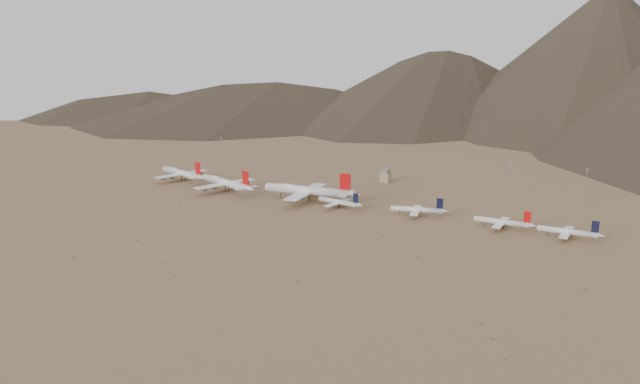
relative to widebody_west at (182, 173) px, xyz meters
The scene contains 16 objects.
ground 133.98m from the widebody_west, 14.80° to the right, with size 3000.00×3000.00×0.00m, color #9D7751.
mountain_ridge 887.07m from the widebody_west, 81.50° to the left, with size 4400.00×1000.00×300.00m.
widebody_west is the anchor object (origin of this frame).
widebody_centre 62.09m from the widebody_west, 12.76° to the right, with size 69.70×55.29×21.35m.
widebody_east 135.65m from the widebody_west, ahead, with size 79.82×62.12×23.82m.
narrowbody_a 167.44m from the widebody_west, ahead, with size 39.87×28.91×13.19m.
narrowbody_b 225.72m from the widebody_west, ahead, with size 40.36×29.85×13.64m.
narrowbody_c 286.12m from the widebody_west, ahead, with size 41.17×29.43×13.58m.
narrowbody_d 327.13m from the widebody_west, ahead, with size 40.62×29.01×13.40m.
control_tower 181.01m from the widebody_west, 28.30° to the left, with size 8.00×8.00×12.00m.
mast_far_west 92.58m from the widebody_west, 106.77° to the left, with size 2.00×0.60×25.70m.
mast_west 112.80m from the widebody_west, 60.52° to the left, with size 2.00×0.60×25.70m.
mast_centre 192.71m from the widebody_west, 21.10° to the left, with size 2.00×0.60×25.70m.
mast_east 281.97m from the widebody_west, 20.74° to the left, with size 2.00×0.60×25.70m.
mast_far_east 336.62m from the widebody_west, 17.23° to the left, with size 2.00×0.60×25.70m.
desert_scrub 203.35m from the widebody_west, 35.42° to the right, with size 414.88×178.77×0.90m.
Camera 1 is at (250.88, -373.78, 117.98)m, focal length 35.00 mm.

